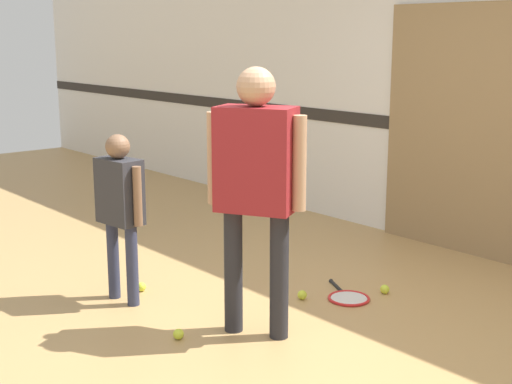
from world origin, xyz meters
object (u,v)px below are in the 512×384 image
tennis_ball_stray_right (302,295)px  racket_spare_on_floor (348,297)px  person_instructor (256,174)px  person_student_left (120,200)px  tennis_ball_near_instructor (178,334)px  tennis_ball_stray_left (141,287)px  tennis_ball_by_spare_racket (385,289)px

tennis_ball_stray_right → racket_spare_on_floor: bearing=52.0°
tennis_ball_stray_right → person_instructor: bearing=-70.0°
person_instructor → tennis_ball_stray_right: person_instructor is taller
person_student_left → racket_spare_on_floor: 1.72m
person_student_left → tennis_ball_near_instructor: 1.04m
person_student_left → tennis_ball_near_instructor: size_ratio=17.68×
tennis_ball_stray_right → tennis_ball_stray_left: bearing=-139.0°
person_instructor → tennis_ball_stray_left: size_ratio=24.73×
person_instructor → tennis_ball_stray_left: bearing=158.3°
person_student_left → tennis_ball_stray_left: size_ratio=17.68×
person_instructor → racket_spare_on_floor: 1.33m
tennis_ball_by_spare_racket → tennis_ball_stray_right: (-0.30, -0.53, 0.00)m
person_student_left → tennis_ball_stray_right: size_ratio=17.68×
person_student_left → racket_spare_on_floor: bearing=44.3°
person_student_left → racket_spare_on_floor: (0.99, 1.21, -0.71)m
racket_spare_on_floor → tennis_ball_near_instructor: (-0.21, -1.29, 0.02)m
tennis_ball_near_instructor → tennis_ball_stray_right: size_ratio=1.00×
person_instructor → tennis_ball_stray_left: person_instructor is taller
person_instructor → tennis_ball_by_spare_racket: 1.51m
person_instructor → tennis_ball_near_instructor: bearing=-149.4°
tennis_ball_stray_left → tennis_ball_stray_right: bearing=41.0°
tennis_ball_near_instructor → person_instructor: bearing=59.5°
tennis_ball_near_instructor → person_student_left: bearing=174.1°
racket_spare_on_floor → tennis_ball_near_instructor: 1.31m
tennis_ball_near_instructor → tennis_ball_stray_left: bearing=162.4°
racket_spare_on_floor → tennis_ball_stray_left: size_ratio=8.22×
racket_spare_on_floor → tennis_ball_stray_right: 0.32m
tennis_ball_by_spare_racket → tennis_ball_stray_left: 1.75m
tennis_ball_stray_left → tennis_ball_stray_right: same height
racket_spare_on_floor → person_instructor: bearing=118.9°
racket_spare_on_floor → tennis_ball_stray_right: tennis_ball_stray_right is taller
racket_spare_on_floor → tennis_ball_stray_right: size_ratio=8.22×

